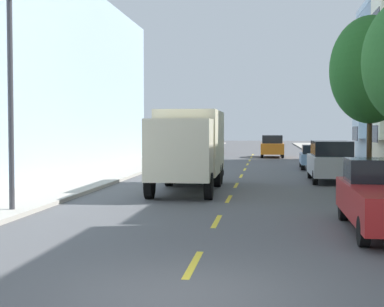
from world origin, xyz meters
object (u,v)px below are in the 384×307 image
object	(u,v)px
parked_sedan_teal	(202,149)
parked_suv_silver	(331,161)
street_lamp	(15,80)
moving_orange_sedan	(272,146)
street_tree_third	(370,70)
parked_hatchback_sky	(315,157)
delivery_box_truck	(189,144)
parked_hatchback_burgundy	(210,146)

from	to	relation	value
parked_sedan_teal	parked_suv_silver	size ratio (longest dim) A/B	0.94
street_lamp	moving_orange_sedan	distance (m)	35.70
street_lamp	parked_suv_silver	distance (m)	15.93
street_lamp	parked_sedan_teal	xyz separation A→B (m)	(1.71, 33.31, -3.19)
street_tree_third	parked_suv_silver	bearing A→B (deg)	-139.50
parked_hatchback_sky	moving_orange_sedan	size ratio (longest dim) A/B	0.84
delivery_box_truck	parked_suv_silver	distance (m)	7.68
parked_sedan_teal	parked_suv_silver	bearing A→B (deg)	-68.24
street_tree_third	delivery_box_truck	distance (m)	10.90
parked_sedan_teal	parked_suv_silver	distance (m)	23.18
parked_hatchback_sky	moving_orange_sedan	distance (m)	14.44
street_tree_third	parked_hatchback_sky	size ratio (longest dim) A/B	1.97
street_lamp	delivery_box_truck	world-z (taller)	street_lamp
parked_hatchback_burgundy	moving_orange_sedan	bearing A→B (deg)	-48.59
street_tree_third	moving_orange_sedan	world-z (taller)	street_tree_third
street_tree_third	parked_hatchback_burgundy	xyz separation A→B (m)	(-10.75, 28.18, -4.67)
parked_suv_silver	parked_sedan_teal	bearing A→B (deg)	111.76
delivery_box_truck	parked_sedan_teal	xyz separation A→B (m)	(-2.43, 26.02, -1.12)
street_lamp	parked_hatchback_sky	bearing A→B (deg)	63.47
parked_sedan_teal	parked_suv_silver	xyz separation A→B (m)	(8.59, -21.53, 0.24)
street_tree_third	moving_orange_sedan	bearing A→B (deg)	102.24
street_tree_third	delivery_box_truck	bearing A→B (deg)	-142.79
street_lamp	parked_sedan_teal	world-z (taller)	street_lamp
parked_hatchback_sky	moving_orange_sedan	bearing A→B (deg)	99.94
street_tree_third	parked_sedan_teal	xyz separation A→B (m)	(-10.63, 19.79, -4.67)
parked_sedan_teal	delivery_box_truck	bearing A→B (deg)	-84.67
parked_hatchback_burgundy	parked_hatchback_sky	xyz separation A→B (m)	(8.65, -21.20, 0.00)
street_tree_third	moving_orange_sedan	distance (m)	22.15
street_tree_third	parked_hatchback_burgundy	distance (m)	30.52
street_lamp	moving_orange_sedan	bearing A→B (deg)	77.43
parked_hatchback_sky	parked_hatchback_burgundy	bearing A→B (deg)	112.19
delivery_box_truck	moving_orange_sedan	world-z (taller)	delivery_box_truck
parked_suv_silver	parked_hatchback_sky	bearing A→B (deg)	90.47
moving_orange_sedan	street_tree_third	bearing A→B (deg)	-77.76
street_tree_third	parked_hatchback_sky	xyz separation A→B (m)	(-2.11, 6.98, -4.67)
street_lamp	parked_sedan_teal	bearing A→B (deg)	87.06
street_lamp	parked_suv_silver	size ratio (longest dim) A/B	1.36
street_lamp	parked_hatchback_burgundy	bearing A→B (deg)	87.82
street_tree_third	delivery_box_truck	size ratio (longest dim) A/B	1.02
street_tree_third	delivery_box_truck	world-z (taller)	street_tree_third
delivery_box_truck	parked_hatchback_sky	xyz separation A→B (m)	(6.10, 13.21, -1.11)
parked_suv_silver	delivery_box_truck	bearing A→B (deg)	-143.95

